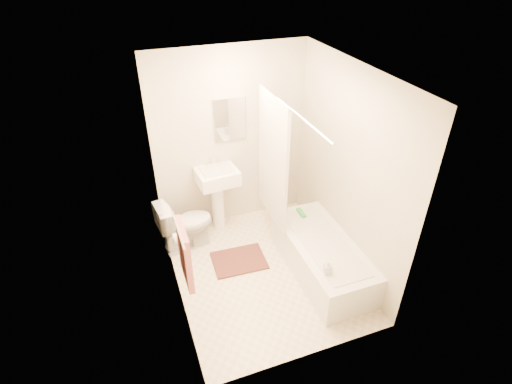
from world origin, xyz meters
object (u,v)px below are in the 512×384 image
object	(u,v)px
sink	(218,197)
soap_bottle	(328,267)
toilet	(185,224)
bath_mat	(239,260)
bathtub	(321,256)

from	to	relation	value
sink	soap_bottle	xyz separation A→B (m)	(0.72, -1.69, 0.02)
toilet	bath_mat	xyz separation A→B (m)	(0.54, -0.52, -0.33)
toilet	soap_bottle	xyz separation A→B (m)	(1.21, -1.46, 0.17)
soap_bottle	sink	bearing A→B (deg)	112.92
sink	bathtub	distance (m)	1.56
toilet	bathtub	distance (m)	1.74
toilet	bathtub	xyz separation A→B (m)	(1.41, -1.00, -0.13)
sink	bath_mat	size ratio (longest dim) A/B	1.55
sink	bath_mat	distance (m)	0.90
sink	bath_mat	xyz separation A→B (m)	(0.04, -0.75, -0.49)
sink	bathtub	size ratio (longest dim) A/B	0.65
toilet	sink	bearing A→B (deg)	-73.12
sink	soap_bottle	bearing A→B (deg)	-71.94
bathtub	bath_mat	bearing A→B (deg)	151.34
toilet	bath_mat	distance (m)	0.82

